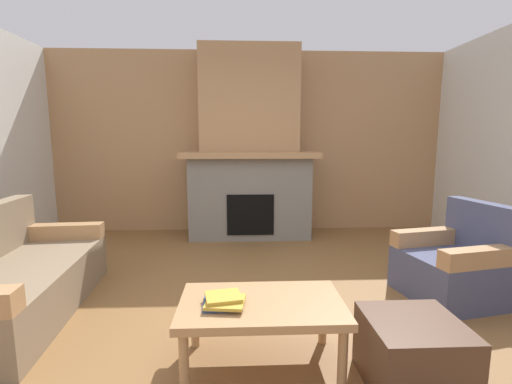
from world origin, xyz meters
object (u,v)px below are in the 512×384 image
(couch, at_px, (11,281))
(armchair, at_px, (456,265))
(ottoman, at_px, (413,354))
(fireplace, at_px, (249,156))
(coffee_table, at_px, (262,310))

(couch, relative_size, armchair, 2.08)
(ottoman, bearing_deg, armchair, 50.19)
(fireplace, bearing_deg, armchair, -51.05)
(fireplace, distance_m, ottoman, 3.58)
(armchair, bearing_deg, ottoman, -129.81)
(armchair, xyz_separation_m, ottoman, (-0.95, -1.14, -0.09))
(couch, bearing_deg, armchair, 2.51)
(couch, xyz_separation_m, ottoman, (2.81, -0.97, -0.09))
(couch, bearing_deg, fireplace, 50.21)
(fireplace, relative_size, couch, 1.45)
(coffee_table, distance_m, ottoman, 0.89)
(couch, distance_m, coffee_table, 2.10)
(armchair, bearing_deg, coffee_table, -152.95)
(fireplace, xyz_separation_m, couch, (-1.98, -2.37, -0.88))
(armchair, height_order, coffee_table, armchair)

